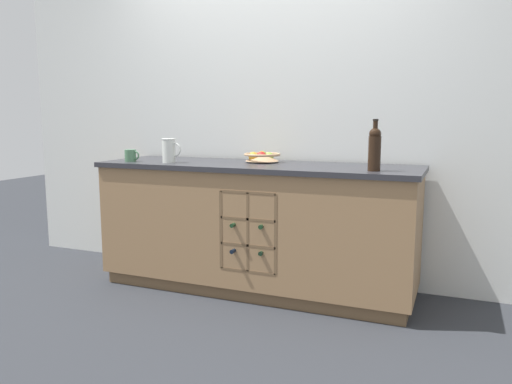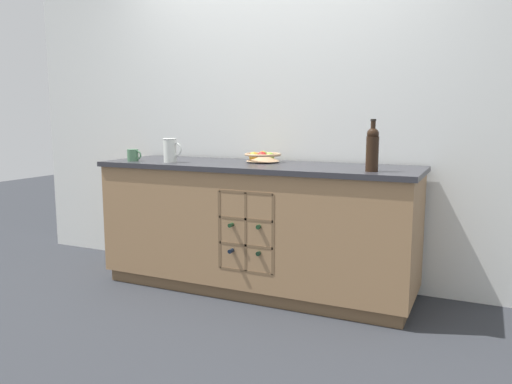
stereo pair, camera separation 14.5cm
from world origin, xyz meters
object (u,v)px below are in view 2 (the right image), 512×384
Objects in this scene: fruit_bowl at (263,157)px; standing_wine_bottle at (372,148)px; ceramic_mug at (133,155)px; white_pitcher at (170,150)px.

standing_wine_bottle reaches higher than fruit_bowl.
fruit_bowl is 0.84× the size of standing_wine_bottle.
ceramic_mug is 0.38× the size of standing_wine_bottle.
white_pitcher is 0.32m from ceramic_mug.
ceramic_mug is at bearing -176.65° from white_pitcher.
white_pitcher is (-0.60, -0.28, 0.05)m from fruit_bowl.
white_pitcher is at bearing 3.35° from ceramic_mug.
standing_wine_bottle is (1.44, -0.01, 0.05)m from white_pitcher.
ceramic_mug is (-0.92, -0.30, 0.00)m from fruit_bowl.
fruit_bowl is 0.97m from ceramic_mug.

